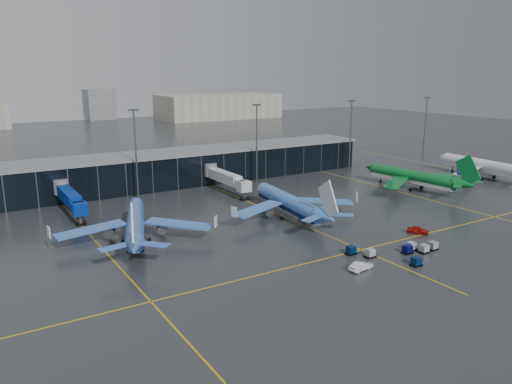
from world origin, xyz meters
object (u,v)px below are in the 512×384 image
baggage_carts (402,251)px  mobile_airstair (314,219)px  service_van_red (418,230)px  airliner_klm_near (289,193)px  airliner_aer_lingus (412,169)px  airliner_ba (485,159)px  service_van_white (361,266)px  airliner_arkefly (135,213)px

baggage_carts → mobile_airstair: mobile_airstair is taller
baggage_carts → service_van_red: 15.32m
airliner_klm_near → service_van_red: 31.83m
airliner_klm_near → airliner_aer_lingus: bearing=12.8°
mobile_airstair → airliner_ba: bearing=30.3°
mobile_airstair → service_van_white: size_ratio=0.76×
airliner_aer_lingus → mobile_airstair: bearing=-170.9°
service_van_red → service_van_white: (-25.87, -9.11, 0.02)m
airliner_arkefly → airliner_aer_lingus: size_ratio=0.98×
baggage_carts → airliner_arkefly: bearing=139.0°
airliner_arkefly → service_van_red: (55.50, -29.13, -5.31)m
airliner_arkefly → mobile_airstair: size_ratio=10.45×
mobile_airstair → service_van_red: size_ratio=0.80×
mobile_airstair → service_van_red: mobile_airstair is taller
airliner_klm_near → service_van_white: bearing=-96.5°
airliner_klm_near → airliner_arkefly: bearing=-177.1°
service_van_red → baggage_carts: bearing=175.0°
mobile_airstair → service_van_white: (-11.38, -28.24, 0.05)m
service_van_white → airliner_arkefly: bearing=30.1°
airliner_aer_lingus → mobile_airstair: 49.02m
airliner_ba → baggage_carts: (-79.48, -36.66, -5.99)m
airliner_arkefly → service_van_white: size_ratio=7.95×
service_van_red → service_van_white: bearing=165.0°
service_van_red → airliner_arkefly: bearing=117.9°
airliner_arkefly → airliner_klm_near: (38.28, -2.90, 0.04)m
airliner_arkefly → baggage_carts: 56.12m
airliner_aer_lingus → baggage_carts: size_ratio=2.21×
airliner_aer_lingus → mobile_airstair: size_ratio=10.64×
airliner_arkefly → service_van_red: 62.91m
service_van_white → mobile_airstair: bearing=-29.7°
airliner_aer_lingus → airliner_ba: bearing=-8.3°
airliner_aer_lingus → service_van_white: airliner_aer_lingus is taller
airliner_aer_lingus → airliner_klm_near: bearing=-179.5°
airliner_arkefly → airliner_ba: (121.64, 0.01, 0.64)m
airliner_klm_near → service_van_white: 36.77m
airliner_klm_near → airliner_ba: (83.36, 2.91, 0.60)m
airliner_arkefly → airliner_ba: bearing=19.0°
baggage_carts → service_van_red: size_ratio=3.86×
airliner_klm_near → airliner_ba: airliner_ba is taller
mobile_airstair → service_van_red: 24.00m
airliner_aer_lingus → service_van_red: 45.45m
airliner_ba → service_van_red: bearing=-152.7°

